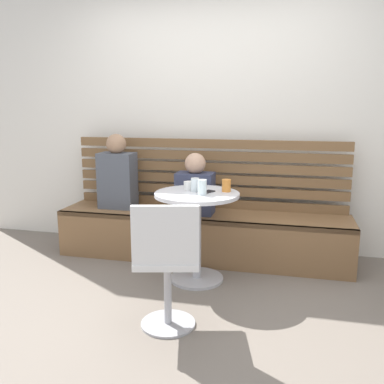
{
  "coord_description": "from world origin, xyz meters",
  "views": [
    {
      "loc": [
        0.78,
        -2.45,
        1.41
      ],
      "look_at": [
        0.03,
        0.66,
        0.75
      ],
      "focal_mm": 38.7,
      "sensor_mm": 36.0,
      "label": 1
    }
  ],
  "objects_px": {
    "white_chair": "(167,262)",
    "cup_tumbler_orange": "(226,186)",
    "cafe_table": "(197,219)",
    "cup_water_clear": "(195,185)",
    "cup_ceramic_white": "(189,186)",
    "person_adult": "(117,175)",
    "phone_on_table": "(207,192)",
    "booth_bench": "(202,235)",
    "cup_glass_tall": "(202,187)",
    "person_child_left": "(195,188)"
  },
  "relations": [
    {
      "from": "cafe_table",
      "to": "white_chair",
      "type": "distance_m",
      "value": 0.81
    },
    {
      "from": "cafe_table",
      "to": "person_adult",
      "type": "xyz_separation_m",
      "value": [
        -0.91,
        0.53,
        0.24
      ]
    },
    {
      "from": "person_adult",
      "to": "phone_on_table",
      "type": "distance_m",
      "value": 1.11
    },
    {
      "from": "white_chair",
      "to": "phone_on_table",
      "type": "bearing_deg",
      "value": 84.5
    },
    {
      "from": "phone_on_table",
      "to": "cafe_table",
      "type": "bearing_deg",
      "value": 48.55
    },
    {
      "from": "person_adult",
      "to": "cup_glass_tall",
      "type": "distance_m",
      "value": 1.14
    },
    {
      "from": "cup_ceramic_white",
      "to": "cup_water_clear",
      "type": "xyz_separation_m",
      "value": [
        0.07,
        -0.05,
        0.02
      ]
    },
    {
      "from": "cup_water_clear",
      "to": "phone_on_table",
      "type": "bearing_deg",
      "value": -6.73
    },
    {
      "from": "booth_bench",
      "to": "cafe_table",
      "type": "relative_size",
      "value": 3.65
    },
    {
      "from": "booth_bench",
      "to": "white_chair",
      "type": "relative_size",
      "value": 3.18
    },
    {
      "from": "cafe_table",
      "to": "cup_ceramic_white",
      "type": "height_order",
      "value": "cup_ceramic_white"
    },
    {
      "from": "cup_tumbler_orange",
      "to": "cup_glass_tall",
      "type": "height_order",
      "value": "cup_glass_tall"
    },
    {
      "from": "booth_bench",
      "to": "white_chair",
      "type": "bearing_deg",
      "value": -87.5
    },
    {
      "from": "booth_bench",
      "to": "cafe_table",
      "type": "xyz_separation_m",
      "value": [
        0.07,
        -0.51,
        0.3
      ]
    },
    {
      "from": "cup_water_clear",
      "to": "cup_ceramic_white",
      "type": "bearing_deg",
      "value": 141.2
    },
    {
      "from": "person_child_left",
      "to": "phone_on_table",
      "type": "bearing_deg",
      "value": -66.18
    },
    {
      "from": "cup_tumbler_orange",
      "to": "cup_glass_tall",
      "type": "xyz_separation_m",
      "value": [
        -0.16,
        -0.17,
        0.01
      ]
    },
    {
      "from": "cup_water_clear",
      "to": "phone_on_table",
      "type": "xyz_separation_m",
      "value": [
        0.1,
        -0.01,
        -0.05
      ]
    },
    {
      "from": "person_child_left",
      "to": "cup_glass_tall",
      "type": "xyz_separation_m",
      "value": [
        0.18,
        -0.55,
        0.12
      ]
    },
    {
      "from": "booth_bench",
      "to": "cup_water_clear",
      "type": "relative_size",
      "value": 24.55
    },
    {
      "from": "person_child_left",
      "to": "cup_tumbler_orange",
      "type": "xyz_separation_m",
      "value": [
        0.35,
        -0.38,
        0.11
      ]
    },
    {
      "from": "white_chair",
      "to": "cup_tumbler_orange",
      "type": "height_order",
      "value": "white_chair"
    },
    {
      "from": "person_adult",
      "to": "cup_tumbler_orange",
      "type": "bearing_deg",
      "value": -21.18
    },
    {
      "from": "person_child_left",
      "to": "cup_tumbler_orange",
      "type": "relative_size",
      "value": 5.62
    },
    {
      "from": "cup_ceramic_white",
      "to": "cup_water_clear",
      "type": "relative_size",
      "value": 0.73
    },
    {
      "from": "booth_bench",
      "to": "cup_glass_tall",
      "type": "xyz_separation_m",
      "value": [
        0.12,
        -0.58,
        0.58
      ]
    },
    {
      "from": "cup_tumbler_orange",
      "to": "phone_on_table",
      "type": "xyz_separation_m",
      "value": [
        -0.15,
        -0.06,
        -0.05
      ]
    },
    {
      "from": "white_chair",
      "to": "cup_glass_tall",
      "type": "bearing_deg",
      "value": 84.9
    },
    {
      "from": "cup_water_clear",
      "to": "cup_glass_tall",
      "type": "bearing_deg",
      "value": -54.11
    },
    {
      "from": "person_adult",
      "to": "cup_glass_tall",
      "type": "bearing_deg",
      "value": -31.98
    },
    {
      "from": "cafe_table",
      "to": "white_chair",
      "type": "xyz_separation_m",
      "value": [
        -0.01,
        -0.81,
        -0.05
      ]
    },
    {
      "from": "person_child_left",
      "to": "phone_on_table",
      "type": "distance_m",
      "value": 0.49
    },
    {
      "from": "booth_bench",
      "to": "person_child_left",
      "type": "height_order",
      "value": "person_child_left"
    },
    {
      "from": "cup_tumbler_orange",
      "to": "phone_on_table",
      "type": "height_order",
      "value": "cup_tumbler_orange"
    },
    {
      "from": "booth_bench",
      "to": "phone_on_table",
      "type": "height_order",
      "value": "phone_on_table"
    },
    {
      "from": "cafe_table",
      "to": "person_child_left",
      "type": "height_order",
      "value": "person_child_left"
    },
    {
      "from": "cafe_table",
      "to": "phone_on_table",
      "type": "distance_m",
      "value": 0.24
    },
    {
      "from": "white_chair",
      "to": "cup_ceramic_white",
      "type": "height_order",
      "value": "white_chair"
    },
    {
      "from": "person_adult",
      "to": "cup_tumbler_orange",
      "type": "xyz_separation_m",
      "value": [
        1.13,
        -0.44,
        0.03
      ]
    },
    {
      "from": "booth_bench",
      "to": "person_adult",
      "type": "xyz_separation_m",
      "value": [
        -0.85,
        0.03,
        0.54
      ]
    },
    {
      "from": "cafe_table",
      "to": "white_chair",
      "type": "bearing_deg",
      "value": -90.57
    },
    {
      "from": "person_child_left",
      "to": "cup_water_clear",
      "type": "height_order",
      "value": "person_child_left"
    },
    {
      "from": "cup_water_clear",
      "to": "cafe_table",
      "type": "bearing_deg",
      "value": -58.43
    },
    {
      "from": "booth_bench",
      "to": "person_child_left",
      "type": "relative_size",
      "value": 4.8
    },
    {
      "from": "cup_tumbler_orange",
      "to": "cup_water_clear",
      "type": "height_order",
      "value": "cup_water_clear"
    },
    {
      "from": "cup_tumbler_orange",
      "to": "phone_on_table",
      "type": "bearing_deg",
      "value": -156.81
    },
    {
      "from": "person_adult",
      "to": "cup_tumbler_orange",
      "type": "relative_size",
      "value": 7.18
    },
    {
      "from": "cup_ceramic_white",
      "to": "white_chair",
      "type": "bearing_deg",
      "value": -84.72
    },
    {
      "from": "phone_on_table",
      "to": "cup_tumbler_orange",
      "type": "bearing_deg",
      "value": -129.64
    },
    {
      "from": "cup_water_clear",
      "to": "phone_on_table",
      "type": "distance_m",
      "value": 0.11
    }
  ]
}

